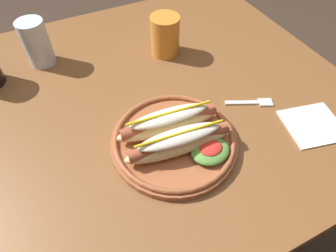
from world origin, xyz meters
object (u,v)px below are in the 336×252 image
fork (253,103)px  water_cup (37,43)px  hot_dog_plate (176,137)px  extra_cup (165,35)px

fork → water_cup: (-0.44, 0.40, 0.06)m
hot_dog_plate → extra_cup: 0.35m
extra_cup → fork: bearing=-70.2°
hot_dog_plate → fork: hot_dog_plate is taller
fork → hot_dog_plate: bearing=-147.9°
fork → water_cup: 0.60m
extra_cup → hot_dog_plate: bearing=-111.9°
hot_dog_plate → fork: size_ratio=2.40×
water_cup → hot_dog_plate: bearing=-64.3°
hot_dog_plate → water_cup: 0.48m
fork → water_cup: water_cup is taller
fork → water_cup: size_ratio=0.91×
water_cup → extra_cup: size_ratio=1.13×
fork → water_cup: bearing=162.6°
hot_dog_plate → extra_cup: extra_cup is taller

